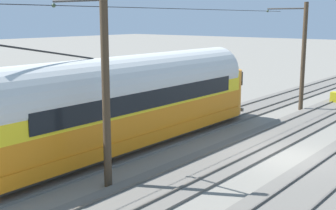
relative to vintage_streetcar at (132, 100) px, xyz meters
The scene contains 6 objects.
ground_plane 7.43m from the vintage_streetcar, 154.45° to the right, with size 220.00×220.00×0.00m, color gray.
track_third_siding 5.86m from the vintage_streetcar, 141.67° to the right, with size 2.80×80.00×0.18m.
track_outer_siding 4.02m from the vintage_streetcar, 90.00° to the right, with size 2.80×80.00×0.18m.
vintage_streetcar is the anchor object (origin of this frame).
catenary_pole_foreground 13.68m from the vintage_streetcar, 100.87° to the right, with size 2.87×0.28×6.94m.
catenary_pole_mid_near 5.04m from the vintage_streetcar, 121.92° to the left, with size 2.87×0.28×6.94m.
Camera 1 is at (-7.46, 17.81, 5.94)m, focal length 48.05 mm.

